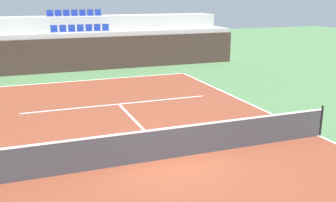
{
  "coord_description": "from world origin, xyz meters",
  "views": [
    {
      "loc": [
        -3.93,
        -10.1,
        4.7
      ],
      "look_at": [
        0.66,
        2.0,
        1.2
      ],
      "focal_mm": 42.14,
      "sensor_mm": 36.0,
      "label": 1
    }
  ],
  "objects": [
    {
      "name": "ground_plane",
      "position": [
        0.0,
        0.0,
        0.0
      ],
      "size": [
        80.0,
        80.0,
        0.0
      ],
      "primitive_type": "plane",
      "color": "#477042"
    },
    {
      "name": "court_surface",
      "position": [
        0.0,
        0.0,
        0.01
      ],
      "size": [
        11.0,
        24.0,
        0.01
      ],
      "primitive_type": "cube",
      "color": "brown",
      "rests_on": "ground_plane"
    },
    {
      "name": "baseline_far",
      "position": [
        0.0,
        11.95,
        0.01
      ],
      "size": [
        11.0,
        0.1,
        0.0
      ],
      "primitive_type": "cube",
      "color": "white",
      "rests_on": "court_surface"
    },
    {
      "name": "sideline_right",
      "position": [
        5.45,
        0.0,
        0.01
      ],
      "size": [
        0.1,
        24.0,
        0.0
      ],
      "primitive_type": "cube",
      "color": "white",
      "rests_on": "court_surface"
    },
    {
      "name": "service_line_far",
      "position": [
        0.0,
        6.4,
        0.01
      ],
      "size": [
        8.26,
        0.1,
        0.0
      ],
      "primitive_type": "cube",
      "color": "white",
      "rests_on": "court_surface"
    },
    {
      "name": "centre_service_line",
      "position": [
        0.0,
        3.2,
        0.01
      ],
      "size": [
        0.1,
        6.4,
        0.0
      ],
      "primitive_type": "cube",
      "color": "white",
      "rests_on": "court_surface"
    },
    {
      "name": "back_wall",
      "position": [
        0.0,
        15.03,
        1.05
      ],
      "size": [
        20.76,
        0.3,
        2.09
      ],
      "primitive_type": "cube",
      "color": "#33231E",
      "rests_on": "ground_plane"
    },
    {
      "name": "stands_tier_lower",
      "position": [
        0.0,
        16.38,
        1.19
      ],
      "size": [
        20.76,
        2.4,
        2.37
      ],
      "primitive_type": "cube",
      "color": "#9E9E99",
      "rests_on": "ground_plane"
    },
    {
      "name": "stands_tier_upper",
      "position": [
        0.0,
        18.78,
        1.63
      ],
      "size": [
        20.76,
        2.4,
        3.25
      ],
      "primitive_type": "cube",
      "color": "#9E9E99",
      "rests_on": "ground_plane"
    },
    {
      "name": "seating_row_lower",
      "position": [
        -0.0,
        16.47,
        2.5
      ],
      "size": [
        3.81,
        0.44,
        0.44
      ],
      "color": "navy",
      "rests_on": "stands_tier_lower"
    },
    {
      "name": "seating_row_upper",
      "position": [
        -0.0,
        18.87,
        3.38
      ],
      "size": [
        3.81,
        0.44,
        0.44
      ],
      "color": "navy",
      "rests_on": "stands_tier_upper"
    },
    {
      "name": "tennis_net",
      "position": [
        0.0,
        0.0,
        0.51
      ],
      "size": [
        11.08,
        0.08,
        1.07
      ],
      "color": "black",
      "rests_on": "court_surface"
    }
  ]
}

